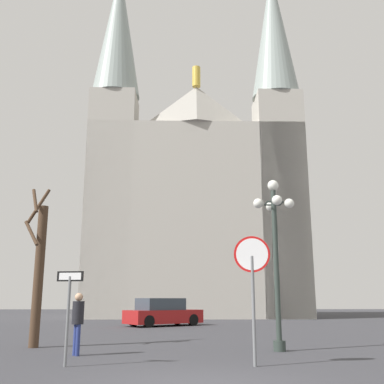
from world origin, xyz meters
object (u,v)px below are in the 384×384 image
street_lamp (275,242)px  parked_car_near_red (163,313)px  cathedral (195,201)px  bare_tree (38,269)px  pedestrian_walking (78,317)px  stop_sign (252,272)px  one_way_arrow_sign (69,305)px

street_lamp → parked_car_near_red: 13.65m
cathedral → bare_tree: 26.35m
street_lamp → pedestrian_walking: bearing=-171.0°
pedestrian_walking → bare_tree: bearing=130.6°
stop_sign → street_lamp: size_ratio=0.57×
cathedral → one_way_arrow_sign: 30.26m
bare_tree → parked_car_near_red: bare_tree is taller
bare_tree → parked_car_near_red: size_ratio=1.14×
stop_sign → parked_car_near_red: 16.19m
cathedral → pedestrian_walking: cathedral is taller
one_way_arrow_sign → street_lamp: street_lamp is taller
cathedral → parked_car_near_red: (-2.29, -12.93, -9.19)m
cathedral → parked_car_near_red: size_ratio=7.05×
street_lamp → bare_tree: (-7.53, 1.21, -0.75)m
street_lamp → bare_tree: bearing=170.9°
parked_car_near_red → stop_sign: bearing=-80.4°
cathedral → bare_tree: (-5.93, -24.57, -7.46)m
stop_sign → one_way_arrow_sign: bearing=179.1°
cathedral → street_lamp: cathedral is taller
stop_sign → bare_tree: 7.63m
street_lamp → bare_tree: size_ratio=0.99×
cathedral → one_way_arrow_sign: bearing=-97.7°
one_way_arrow_sign → pedestrian_walking: bearing=95.9°
stop_sign → cathedral: bearing=90.8°
parked_car_near_red → street_lamp: bearing=-73.1°
street_lamp → stop_sign: bearing=-111.6°
parked_car_near_red → pedestrian_walking: (-1.82, -13.74, 0.29)m
street_lamp → bare_tree: bare_tree is taller
stop_sign → parked_car_near_red: stop_sign is taller
cathedral → pedestrian_walking: size_ratio=19.50×
bare_tree → pedestrian_walking: 3.14m
stop_sign → parked_car_near_red: bearing=99.6°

